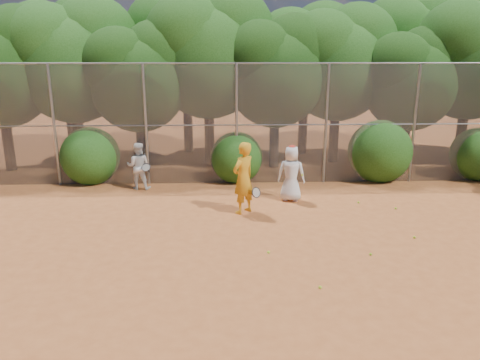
{
  "coord_description": "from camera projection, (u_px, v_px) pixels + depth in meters",
  "views": [
    {
      "loc": [
        -1.4,
        -9.44,
        4.53
      ],
      "look_at": [
        -1.0,
        2.5,
        1.1
      ],
      "focal_mm": 35.0,
      "sensor_mm": 36.0,
      "label": 1
    }
  ],
  "objects": [
    {
      "name": "bush_2",
      "position": [
        380.0,
        149.0,
        16.24
      ],
      "size": [
        2.2,
        2.2,
        2.2
      ],
      "primitive_type": "sphere",
      "color": "#1B4711",
      "rests_on": "ground"
    },
    {
      "name": "tree_4",
      "position": [
        277.0,
        68.0,
        17.26
      ],
      "size": [
        4.19,
        3.64,
        5.73
      ],
      "color": "black",
      "rests_on": "ground"
    },
    {
      "name": "tree_9",
      "position": [
        66.0,
        51.0,
        19.33
      ],
      "size": [
        4.83,
        4.2,
        6.62
      ],
      "color": "black",
      "rests_on": "ground"
    },
    {
      "name": "tree_10",
      "position": [
        187.0,
        44.0,
        19.6
      ],
      "size": [
        5.15,
        4.48,
        7.06
      ],
      "color": "black",
      "rests_on": "ground"
    },
    {
      "name": "tree_7",
      "position": [
        473.0,
        53.0,
        17.74
      ],
      "size": [
        4.77,
        4.14,
        6.53
      ],
      "color": "black",
      "rests_on": "ground"
    },
    {
      "name": "tree_3",
      "position": [
        210.0,
        50.0,
        17.59
      ],
      "size": [
        4.89,
        4.26,
        6.7
      ],
      "color": "black",
      "rests_on": "ground"
    },
    {
      "name": "ball_1",
      "position": [
        358.0,
        202.0,
        13.97
      ],
      "size": [
        0.07,
        0.07,
        0.07
      ],
      "primitive_type": "sphere",
      "color": "#B3D626",
      "rests_on": "ground"
    },
    {
      "name": "tree_2",
      "position": [
        139.0,
        73.0,
        16.76
      ],
      "size": [
        3.99,
        3.47,
        5.47
      ],
      "color": "black",
      "rests_on": "ground"
    },
    {
      "name": "player_teen",
      "position": [
        291.0,
        173.0,
        14.04
      ],
      "size": [
        0.93,
        0.73,
        1.72
      ],
      "rotation": [
        0.0,
        0.0,
        2.89
      ],
      "color": "silver",
      "rests_on": "ground"
    },
    {
      "name": "bush_0",
      "position": [
        90.0,
        153.0,
        15.95
      ],
      "size": [
        2.0,
        2.0,
        2.0
      ],
      "primitive_type": "sphere",
      "color": "#1B4711",
      "rests_on": "ground"
    },
    {
      "name": "player_white",
      "position": [
        138.0,
        166.0,
        15.2
      ],
      "size": [
        0.85,
        0.74,
        1.55
      ],
      "rotation": [
        0.0,
        0.0,
        3.11
      ],
      "color": "silver",
      "rests_on": "ground"
    },
    {
      "name": "ground",
      "position": [
        289.0,
        258.0,
        10.37
      ],
      "size": [
        80.0,
        80.0,
        0.0
      ],
      "primitive_type": "plane",
      "color": "#A15124",
      "rests_on": "ground"
    },
    {
      "name": "tree_6",
      "position": [
        412.0,
        76.0,
        17.3
      ],
      "size": [
        3.86,
        3.36,
        5.29
      ],
      "color": "black",
      "rests_on": "ground"
    },
    {
      "name": "bush_1",
      "position": [
        236.0,
        155.0,
        16.14
      ],
      "size": [
        1.8,
        1.8,
        1.8
      ],
      "primitive_type": "sphere",
      "color": "#1B4711",
      "rests_on": "ground"
    },
    {
      "name": "bush_3",
      "position": [
        478.0,
        152.0,
        16.39
      ],
      "size": [
        1.9,
        1.9,
        1.9
      ],
      "primitive_type": "sphere",
      "color": "#1B4711",
      "rests_on": "ground"
    },
    {
      "name": "ball_5",
      "position": [
        396.0,
        208.0,
        13.46
      ],
      "size": [
        0.07,
        0.07,
        0.07
      ],
      "primitive_type": "sphere",
      "color": "#B3D626",
      "rests_on": "ground"
    },
    {
      "name": "player_yellow",
      "position": [
        243.0,
        178.0,
        12.94
      ],
      "size": [
        0.94,
        0.86,
        2.03
      ],
      "rotation": [
        0.0,
        0.0,
        3.92
      ],
      "color": "orange",
      "rests_on": "ground"
    },
    {
      "name": "ball_2",
      "position": [
        320.0,
        287.0,
        9.05
      ],
      "size": [
        0.07,
        0.07,
        0.07
      ],
      "primitive_type": "sphere",
      "color": "#B3D626",
      "rests_on": "ground"
    },
    {
      "name": "tree_1",
      "position": [
        73.0,
        56.0,
        17.2
      ],
      "size": [
        4.64,
        4.03,
        6.35
      ],
      "color": "black",
      "rests_on": "ground"
    },
    {
      "name": "ball_0",
      "position": [
        371.0,
        254.0,
        10.49
      ],
      "size": [
        0.07,
        0.07,
        0.07
      ],
      "primitive_type": "sphere",
      "color": "#B3D626",
      "rests_on": "ground"
    },
    {
      "name": "tree_11",
      "position": [
        307.0,
        55.0,
        19.5
      ],
      "size": [
        4.64,
        4.03,
        6.35
      ],
      "color": "black",
      "rests_on": "ground"
    },
    {
      "name": "tree_12",
      "position": [
        409.0,
        46.0,
        20.13
      ],
      "size": [
        5.02,
        4.37,
        6.88
      ],
      "color": "black",
      "rests_on": "ground"
    },
    {
      "name": "ball_3",
      "position": [
        414.0,
        237.0,
        11.42
      ],
      "size": [
        0.07,
        0.07,
        0.07
      ],
      "primitive_type": "sphere",
      "color": "#B3D626",
      "rests_on": "ground"
    },
    {
      "name": "ball_4",
      "position": [
        268.0,
        252.0,
        10.59
      ],
      "size": [
        0.07,
        0.07,
        0.07
      ],
      "primitive_type": "sphere",
      "color": "#B3D626",
      "rests_on": "ground"
    },
    {
      "name": "tree_5",
      "position": [
        339.0,
        59.0,
        18.03
      ],
      "size": [
        4.51,
        3.92,
        6.17
      ],
      "color": "black",
      "rests_on": "ground"
    },
    {
      "name": "fence_back",
      "position": [
        263.0,
        123.0,
        15.56
      ],
      "size": [
        20.05,
        0.09,
        4.03
      ],
      "color": "gray",
      "rests_on": "ground"
    }
  ]
}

